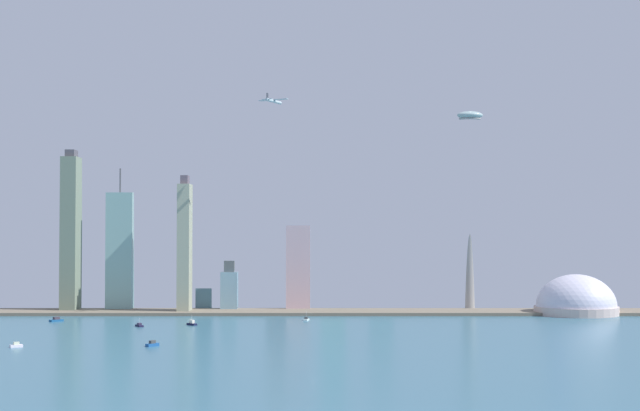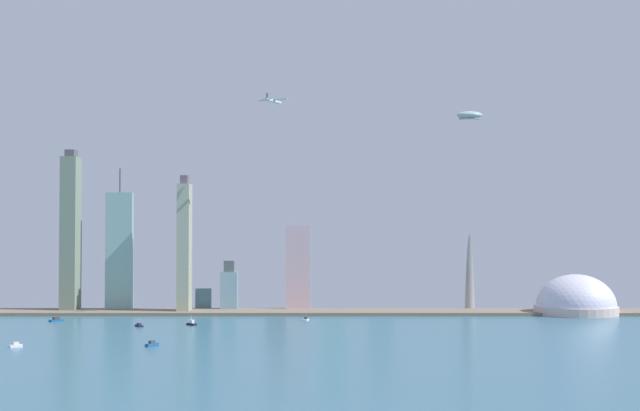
% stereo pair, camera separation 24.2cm
% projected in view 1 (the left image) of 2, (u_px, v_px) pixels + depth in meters
% --- Properties ---
extents(ground_plane, '(6000.00, 6000.00, 0.00)m').
position_uv_depth(ground_plane, '(315.00, 378.00, 532.98)').
color(ground_plane, '#36677C').
extents(waterfront_pier, '(690.02, 65.59, 3.11)m').
position_uv_depth(waterfront_pier, '(318.00, 312.00, 969.81)').
color(waterfront_pier, '#766957').
rests_on(waterfront_pier, ground).
extents(observation_tower, '(34.39, 34.39, 328.65)m').
position_uv_depth(observation_tower, '(471.00, 174.00, 1008.33)').
color(observation_tower, '#9A9896').
rests_on(observation_tower, ground).
extents(stadium_dome, '(83.69, 83.69, 64.42)m').
position_uv_depth(stadium_dome, '(578.00, 307.00, 954.08)').
color(stadium_dome, beige).
rests_on(stadium_dome, ground).
extents(skyscraper_0, '(26.64, 18.09, 137.86)m').
position_uv_depth(skyscraper_0, '(335.00, 247.00, 1012.34)').
color(skyscraper_0, '#87BBB5').
rests_on(skyscraper_0, ground).
extents(skyscraper_1, '(19.81, 21.59, 133.80)m').
position_uv_depth(skyscraper_1, '(72.00, 249.00, 1043.11)').
color(skyscraper_1, slate).
rests_on(skyscraper_1, ground).
extents(skyscraper_2, '(22.78, 25.70, 164.33)m').
position_uv_depth(skyscraper_2, '(279.00, 236.00, 1044.89)').
color(skyscraper_2, beige).
rests_on(skyscraper_2, ground).
extents(skyscraper_3, '(12.43, 25.94, 140.86)m').
position_uv_depth(skyscraper_3, '(187.00, 247.00, 971.01)').
color(skyscraper_3, '#A1A78B').
rests_on(skyscraper_3, ground).
extents(skyscraper_4, '(17.21, 13.13, 138.94)m').
position_uv_depth(skyscraper_4, '(560.00, 244.00, 1067.38)').
color(skyscraper_4, '#ACA8D1').
rests_on(skyscraper_4, ground).
extents(skyscraper_5, '(17.02, 20.67, 150.59)m').
position_uv_depth(skyscraper_5, '(207.00, 239.00, 1012.16)').
color(skyscraper_5, slate).
rests_on(skyscraper_5, ground).
extents(skyscraper_6, '(26.05, 18.60, 109.36)m').
position_uv_depth(skyscraper_6, '(383.00, 258.00, 1053.33)').
color(skyscraper_6, '#90ABAF').
rests_on(skyscraper_6, ground).
extents(skyscraper_7, '(25.28, 16.29, 116.57)m').
position_uv_depth(skyscraper_7, '(300.00, 268.00, 1001.92)').
color(skyscraper_7, beige).
rests_on(skyscraper_7, ground).
extents(skyscraper_8, '(16.29, 27.44, 168.35)m').
position_uv_depth(skyscraper_8, '(73.00, 233.00, 986.69)').
color(skyscraper_8, gray).
rests_on(skyscraper_8, ground).
extents(skyscraper_9, '(27.75, 12.62, 149.89)m').
position_uv_depth(skyscraper_9, '(122.00, 252.00, 995.66)').
color(skyscraper_9, '#88B4AE').
rests_on(skyscraper_9, ground).
extents(skyscraper_10, '(17.65, 13.66, 53.09)m').
position_uv_depth(skyscraper_10, '(231.00, 289.00, 993.78)').
color(skyscraper_10, '#7DA4B7').
rests_on(skyscraper_10, ground).
extents(boat_0, '(10.02, 9.61, 9.17)m').
position_uv_depth(boat_0, '(194.00, 323.00, 844.03)').
color(boat_0, '#141735').
rests_on(boat_0, ground).
extents(boat_1, '(9.20, 10.42, 4.24)m').
position_uv_depth(boat_1, '(155.00, 344.00, 685.49)').
color(boat_1, '#1B4F91').
rests_on(boat_1, ground).
extents(boat_2, '(5.77, 11.46, 8.37)m').
position_uv_depth(boat_2, '(308.00, 319.00, 889.96)').
color(boat_2, white).
rests_on(boat_2, ground).
extents(boat_3, '(9.39, 12.71, 7.59)m').
position_uv_depth(boat_3, '(141.00, 325.00, 832.07)').
color(boat_3, '#1C1A39').
rests_on(boat_3, ground).
extents(boat_5, '(9.27, 7.67, 3.92)m').
position_uv_depth(boat_5, '(19.00, 345.00, 678.90)').
color(boat_5, white).
rests_on(boat_5, ground).
extents(boat_6, '(12.35, 12.63, 4.25)m').
position_uv_depth(boat_6, '(59.00, 320.00, 880.80)').
color(boat_6, '#184E82').
rests_on(boat_6, ground).
extents(airplane, '(30.27, 28.57, 7.93)m').
position_uv_depth(airplane, '(276.00, 101.00, 936.64)').
color(airplane, silver).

